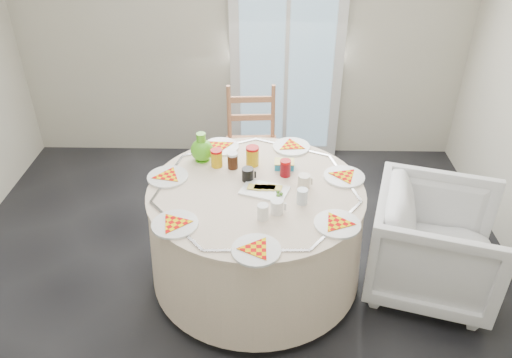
{
  "coord_description": "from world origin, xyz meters",
  "views": [
    {
      "loc": [
        0.23,
        -2.32,
        2.45
      ],
      "look_at": [
        0.17,
        0.22,
        0.8
      ],
      "focal_mm": 35.0,
      "sensor_mm": 36.0,
      "label": 1
    }
  ],
  "objects_px": {
    "wooden_chair": "(252,147)",
    "armchair": "(436,240)",
    "green_pitcher": "(201,141)",
    "table": "(256,233)"
  },
  "relations": [
    {
      "from": "wooden_chair",
      "to": "armchair",
      "type": "bearing_deg",
      "value": -44.44
    },
    {
      "from": "wooden_chair",
      "to": "green_pitcher",
      "type": "relative_size",
      "value": 4.77
    },
    {
      "from": "table",
      "to": "armchair",
      "type": "bearing_deg",
      "value": -3.02
    },
    {
      "from": "table",
      "to": "wooden_chair",
      "type": "distance_m",
      "value": 1.0
    },
    {
      "from": "table",
      "to": "green_pitcher",
      "type": "xyz_separation_m",
      "value": [
        -0.37,
        0.34,
        0.49
      ]
    },
    {
      "from": "armchair",
      "to": "green_pitcher",
      "type": "xyz_separation_m",
      "value": [
        -1.52,
        0.4,
        0.48
      ]
    },
    {
      "from": "table",
      "to": "wooden_chair",
      "type": "xyz_separation_m",
      "value": [
        -0.06,
        0.99,
        0.09
      ]
    },
    {
      "from": "wooden_chair",
      "to": "table",
      "type": "bearing_deg",
      "value": -90.14
    },
    {
      "from": "armchair",
      "to": "green_pitcher",
      "type": "bearing_deg",
      "value": 91.29
    },
    {
      "from": "table",
      "to": "green_pitcher",
      "type": "bearing_deg",
      "value": 137.16
    }
  ]
}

